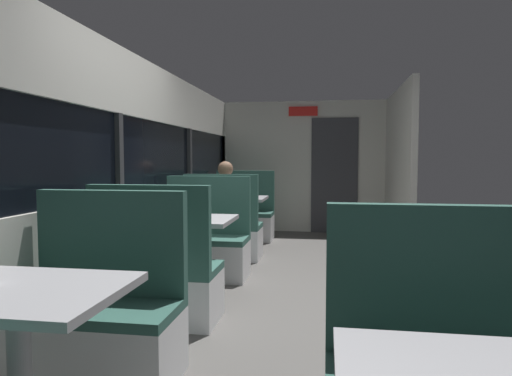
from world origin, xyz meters
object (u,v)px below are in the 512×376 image
Objects in this scene: bench_near_window_facing_entry at (100,323)px; dining_table_near_window at (18,310)px; dining_table_mid_window at (185,228)px; seated_passenger at (225,216)px; bench_far_window_facing_end at (224,233)px; dining_table_far_window at (235,204)px; bench_mid_window_facing_end at (158,281)px; bench_far_window_facing_entry at (244,219)px; bench_mid_window_facing_entry at (205,247)px; coffee_cup_secondary at (230,193)px.

dining_table_near_window is at bearing -90.00° from bench_near_window_facing_entry.
dining_table_mid_window is 1.70m from seated_passenger.
bench_far_window_facing_end is (0.00, 1.62, -0.31)m from dining_table_mid_window.
seated_passenger is at bearing 90.00° from bench_near_window_facing_entry.
dining_table_far_window is at bearing 90.00° from bench_near_window_facing_entry.
bench_mid_window_facing_end and bench_far_window_facing_entry have the same top height.
dining_table_far_window is 0.64m from seated_passenger.
dining_table_far_window is (0.00, 2.32, 0.00)m from dining_table_mid_window.
seated_passenger is (0.00, 3.31, 0.21)m from bench_near_window_facing_entry.
bench_far_window_facing_entry is (0.00, 3.72, 0.00)m from bench_mid_window_facing_end.
bench_mid_window_facing_end is at bearing -90.00° from dining_table_mid_window.
bench_mid_window_facing_entry reaches higher than dining_table_near_window.
dining_table_far_window is (0.00, 3.02, 0.31)m from bench_mid_window_facing_end.
bench_near_window_facing_entry is 4.12m from coffee_cup_secondary.
dining_table_near_window is 0.82× the size of bench_near_window_facing_entry.
bench_near_window_facing_entry reaches higher than coffee_cup_secondary.
seated_passenger is (0.00, -0.63, -0.10)m from dining_table_far_window.
bench_mid_window_facing_entry is (0.00, 3.02, -0.31)m from dining_table_near_window.
dining_table_far_window is at bearing 90.00° from seated_passenger.
bench_far_window_facing_entry is at bearing 90.00° from seated_passenger.
seated_passenger is (0.00, 0.99, 0.21)m from bench_mid_window_facing_entry.
bench_mid_window_facing_entry is 1.65m from dining_table_far_window.
bench_far_window_facing_end is 0.22m from seated_passenger.
dining_table_mid_window is 0.77m from bench_mid_window_facing_end.
seated_passenger is at bearing 90.00° from dining_table_near_window.
dining_table_near_window is at bearing -90.00° from seated_passenger.
seated_passenger reaches higher than coffee_cup_secondary.
coffee_cup_secondary is at bearing 123.50° from dining_table_far_window.
bench_near_window_facing_entry and bench_mid_window_facing_entry have the same top height.
bench_far_window_facing_entry is (0.00, 5.34, -0.31)m from dining_table_near_window.
bench_mid_window_facing_entry is (0.00, 0.70, -0.31)m from dining_table_mid_window.
bench_mid_window_facing_end and bench_mid_window_facing_entry have the same top height.
bench_mid_window_facing_entry is 2.32m from bench_far_window_facing_entry.
bench_far_window_facing_end reaches higher than coffee_cup_secondary.
seated_passenger is at bearing -82.65° from coffee_cup_secondary.
dining_table_mid_window is 2.32m from dining_table_far_window.
bench_near_window_facing_entry is 1.00× the size of bench_mid_window_facing_entry.
dining_table_near_window is at bearing -90.00° from bench_far_window_facing_end.
dining_table_mid_window is at bearing -90.00° from dining_table_far_window.
bench_mid_window_facing_entry is at bearing 90.00° from dining_table_mid_window.
dining_table_near_window and dining_table_far_window have the same top height.
bench_far_window_facing_end is 1.40m from bench_far_window_facing_entry.
bench_far_window_facing_end is at bearing 90.00° from bench_mid_window_facing_entry.
bench_mid_window_facing_end is 12.22× the size of coffee_cup_secondary.
dining_table_near_window is 1.65m from bench_mid_window_facing_end.
dining_table_mid_window is at bearing -90.00° from bench_mid_window_facing_entry.
dining_table_far_window is 0.23m from coffee_cup_secondary.
bench_mid_window_facing_entry and bench_far_window_facing_end have the same top height.
seated_passenger reaches higher than dining_table_far_window.
bench_mid_window_facing_end is 2.32m from bench_far_window_facing_end.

